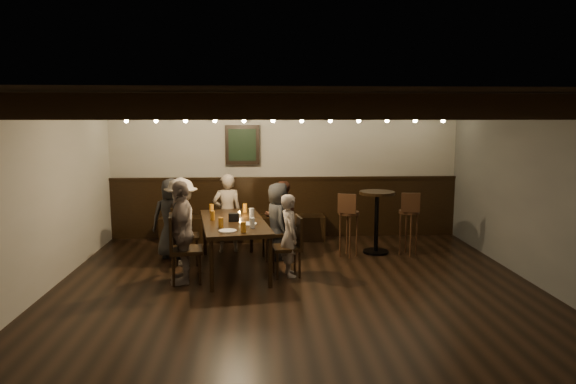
{
  "coord_description": "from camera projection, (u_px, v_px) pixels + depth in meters",
  "views": [
    {
      "loc": [
        -0.47,
        -6.08,
        2.24
      ],
      "look_at": [
        -0.07,
        1.3,
        1.17
      ],
      "focal_mm": 32.0,
      "sensor_mm": 36.0,
      "label": 1
    }
  ],
  "objects": [
    {
      "name": "pint_a",
      "position": [
        211.0,
        208.0,
        8.15
      ],
      "size": [
        0.07,
        0.07,
        0.14
      ],
      "primitive_type": "cylinder",
      "color": "#BF7219",
      "rests_on": "dining_table"
    },
    {
      "name": "candle",
      "position": [
        239.0,
        215.0,
        7.85
      ],
      "size": [
        0.05,
        0.05,
        0.05
      ],
      "primitive_type": "cylinder",
      "color": "beige",
      "rests_on": "dining_table"
    },
    {
      "name": "person_bench_left",
      "position": [
        172.0,
        218.0,
        8.25
      ],
      "size": [
        0.69,
        0.5,
        1.29
      ],
      "primitive_type": "imported",
      "rotation": [
        0.0,
        0.0,
        3.29
      ],
      "color": "#2B2C2E",
      "rests_on": "floor"
    },
    {
      "name": "person_right_near",
      "position": [
        278.0,
        221.0,
        8.15
      ],
      "size": [
        0.48,
        0.65,
        1.23
      ],
      "primitive_type": "imported",
      "rotation": [
        0.0,
        0.0,
        1.72
      ],
      "color": "#262729",
      "rests_on": "floor"
    },
    {
      "name": "person_bench_centre",
      "position": [
        227.0,
        213.0,
        8.57
      ],
      "size": [
        0.53,
        0.39,
        1.33
      ],
      "primitive_type": "imported",
      "rotation": [
        0.0,
        0.0,
        3.29
      ],
      "color": "gray",
      "rests_on": "floor"
    },
    {
      "name": "plate_near",
      "position": [
        228.0,
        231.0,
        6.83
      ],
      "size": [
        0.24,
        0.24,
        0.01
      ],
      "primitive_type": "cylinder",
      "color": "white",
      "rests_on": "dining_table"
    },
    {
      "name": "bar_stool_left",
      "position": [
        348.0,
        233.0,
        8.3
      ],
      "size": [
        0.37,
        0.38,
        1.05
      ],
      "rotation": [
        0.0,
        0.0,
        -0.39
      ],
      "color": "#341C10",
      "rests_on": "floor"
    },
    {
      "name": "dining_table",
      "position": [
        234.0,
        225.0,
        7.55
      ],
      "size": [
        1.18,
        2.09,
        0.74
      ],
      "rotation": [
        0.0,
        0.0,
        0.15
      ],
      "color": "black",
      "rests_on": "floor"
    },
    {
      "name": "chair_left_near",
      "position": [
        184.0,
        246.0,
        7.9
      ],
      "size": [
        0.47,
        0.47,
        0.91
      ],
      "rotation": [
        0.0,
        0.0,
        -1.42
      ],
      "color": "black",
      "rests_on": "floor"
    },
    {
      "name": "pint_e",
      "position": [
        221.0,
        223.0,
        7.05
      ],
      "size": [
        0.07,
        0.07,
        0.14
      ],
      "primitive_type": "cylinder",
      "color": "#BF7219",
      "rests_on": "dining_table"
    },
    {
      "name": "pint_d",
      "position": [
        252.0,
        213.0,
        7.79
      ],
      "size": [
        0.07,
        0.07,
        0.14
      ],
      "primitive_type": "cylinder",
      "color": "silver",
      "rests_on": "dining_table"
    },
    {
      "name": "condiment_caddy",
      "position": [
        234.0,
        217.0,
        7.49
      ],
      "size": [
        0.15,
        0.1,
        0.12
      ],
      "primitive_type": "cube",
      "color": "black",
      "rests_on": "dining_table"
    },
    {
      "name": "room",
      "position": [
        272.0,
        190.0,
        8.37
      ],
      "size": [
        7.0,
        7.0,
        7.0
      ],
      "color": "black",
      "rests_on": "ground"
    },
    {
      "name": "pint_g",
      "position": [
        243.0,
        227.0,
        6.77
      ],
      "size": [
        0.07,
        0.07,
        0.14
      ],
      "primitive_type": "cylinder",
      "color": "#BF7219",
      "rests_on": "dining_table"
    },
    {
      "name": "chair_right_far",
      "position": [
        288.0,
        258.0,
        7.32
      ],
      "size": [
        0.45,
        0.45,
        0.86
      ],
      "rotation": [
        0.0,
        0.0,
        1.72
      ],
      "color": "black",
      "rests_on": "floor"
    },
    {
      "name": "person_right_far",
      "position": [
        290.0,
        235.0,
        7.28
      ],
      "size": [
        0.34,
        0.47,
        1.18
      ],
      "primitive_type": "imported",
      "rotation": [
        0.0,
        0.0,
        1.72
      ],
      "color": "gray",
      "rests_on": "floor"
    },
    {
      "name": "pint_c",
      "position": [
        213.0,
        216.0,
        7.57
      ],
      "size": [
        0.07,
        0.07,
        0.14
      ],
      "primitive_type": "cylinder",
      "color": "#BF7219",
      "rests_on": "dining_table"
    },
    {
      "name": "chair_left_far",
      "position": [
        185.0,
        262.0,
        7.03
      ],
      "size": [
        0.49,
        0.49,
        0.94
      ],
      "rotation": [
        0.0,
        0.0,
        -1.42
      ],
      "color": "black",
      "rests_on": "floor"
    },
    {
      "name": "chair_right_near",
      "position": [
        276.0,
        242.0,
        8.19
      ],
      "size": [
        0.46,
        0.46,
        0.88
      ],
      "rotation": [
        0.0,
        0.0,
        1.72
      ],
      "color": "black",
      "rests_on": "floor"
    },
    {
      "name": "bar_stool_right",
      "position": [
        408.0,
        232.0,
        8.4
      ],
      "size": [
        0.34,
        0.36,
        1.05
      ],
      "rotation": [
        0.0,
        0.0,
        -0.16
      ],
      "color": "#341C10",
      "rests_on": "floor"
    },
    {
      "name": "pint_b",
      "position": [
        245.0,
        208.0,
        8.21
      ],
      "size": [
        0.07,
        0.07,
        0.14
      ],
      "primitive_type": "cylinder",
      "color": "#BF7219",
      "rests_on": "dining_table"
    },
    {
      "name": "plate_far",
      "position": [
        248.0,
        224.0,
        7.29
      ],
      "size": [
        0.24,
        0.24,
        0.01
      ],
      "primitive_type": "cylinder",
      "color": "white",
      "rests_on": "dining_table"
    },
    {
      "name": "person_left_far",
      "position": [
        182.0,
        232.0,
        6.96
      ],
      "size": [
        0.47,
        0.87,
        1.41
      ],
      "primitive_type": "imported",
      "rotation": [
        0.0,
        0.0,
        -1.42
      ],
      "color": "gray",
      "rests_on": "floor"
    },
    {
      "name": "high_top_table",
      "position": [
        377.0,
        213.0,
        8.49
      ],
      "size": [
        0.59,
        0.59,
        1.04
      ],
      "color": "black",
      "rests_on": "floor"
    },
    {
      "name": "person_bench_right",
      "position": [
        282.0,
        216.0,
        8.62
      ],
      "size": [
        0.64,
        0.54,
        1.2
      ],
      "primitive_type": "imported",
      "rotation": [
        0.0,
        0.0,
        3.29
      ],
      "color": "#502A1B",
      "rests_on": "floor"
    },
    {
      "name": "person_left_near",
      "position": [
        182.0,
        221.0,
        7.84
      ],
      "size": [
        0.62,
        0.93,
        1.34
      ],
      "primitive_type": "imported",
      "rotation": [
        0.0,
        0.0,
        -1.42
      ],
      "color": "#A4978A",
      "rests_on": "floor"
    },
    {
      "name": "pint_f",
      "position": [
        252.0,
        223.0,
        7.04
      ],
      "size": [
        0.07,
        0.07,
        0.14
      ],
      "primitive_type": "cylinder",
      "color": "silver",
      "rests_on": "dining_table"
    }
  ]
}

